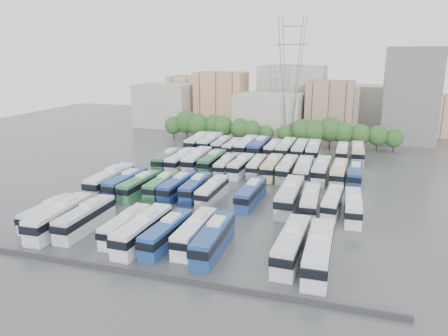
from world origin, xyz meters
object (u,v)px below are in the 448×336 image
(bus_r3_s12, at_px, (342,152))
(bus_r2_s7, at_px, (257,166))
(electricity_pylon, at_px, (291,74))
(bus_r2_s12, at_px, (339,173))
(bus_r1_s1, at_px, (126,183))
(bus_r0_s6, at_px, (167,233))
(bus_r0_s8, at_px, (213,238))
(bus_r1_s12, at_px, (332,202))
(bus_r3_s6, at_px, (259,147))
(bus_r2_s13, at_px, (355,174))
(bus_r0_s4, at_px, (126,225))
(bus_r2_s4, at_px, (212,161))
(bus_r1_s11, at_px, (310,201))
(bus_r2_s10, at_px, (304,171))
(bus_r2_s9, at_px, (287,168))
(bus_r3_s4, at_px, (233,147))
(bus_r3_s9, at_px, (300,150))
(apartment_tower, at_px, (410,95))
(bus_r3_s1, at_px, (198,142))
(bus_r0_s11, at_px, (292,244))
(bus_r3_s8, at_px, (286,149))
(bus_r0_s1, at_px, (60,217))
(bus_r1_s10, at_px, (290,196))
(bus_r3_s10, at_px, (313,151))
(bus_r1_s5, at_px, (196,187))
(bus_r0_s0, at_px, (49,212))
(bus_r2_s6, at_px, (241,166))
(bus_r1_s2, at_px, (140,185))
(bus_r0_s12, at_px, (319,252))
(bus_r1_s0, at_px, (110,180))
(bus_r2_s1, at_px, (168,159))
(bus_r1_s6, at_px, (212,191))
(bus_r3_s5, at_px, (246,146))
(bus_r1_s8, at_px, (251,194))
(bus_r0_s5, at_px, (143,230))
(bus_r0_s2, at_px, (85,218))
(bus_r1_s4, at_px, (178,186))
(bus_r2_s8, at_px, (272,167))
(bus_r3_s13, at_px, (358,153))
(bus_r0_s7, at_px, (195,232))
(bus_r1_s13, at_px, (353,206))
(bus_r2_s5, at_px, (225,165))
(bus_r2_s3, at_px, (197,160))

(bus_r3_s12, bearing_deg, bus_r2_s7, -132.62)
(electricity_pylon, bearing_deg, bus_r2_s7, -90.66)
(bus_r2_s12, bearing_deg, bus_r1_s1, -151.86)
(bus_r0_s6, relative_size, bus_r0_s8, 0.94)
(bus_r1_s12, height_order, bus_r3_s6, bus_r3_s6)
(bus_r0_s6, xyz_separation_m, bus_r2_s7, (3.14, 37.50, -0.09))
(electricity_pylon, relative_size, bus_r2_s13, 2.87)
(bus_r0_s4, xyz_separation_m, bus_r2_s4, (-0.02, 36.63, 0.20))
(bus_r1_s11, relative_size, bus_r2_s10, 0.90)
(bus_r2_s4, height_order, bus_r2_s9, bus_r2_s9)
(bus_r3_s4, xyz_separation_m, bus_r3_s9, (16.52, 0.48, 0.25))
(apartment_tower, xyz_separation_m, bus_r2_s4, (-42.22, -45.03, -11.12))
(electricity_pylon, height_order, bus_r2_s12, electricity_pylon)
(bus_r1_s1, bearing_deg, bus_r3_s1, 91.72)
(bus_r0_s11, bearing_deg, bus_r3_s8, 102.15)
(bus_r0_s1, bearing_deg, bus_r2_s4, 72.57)
(bus_r1_s10, distance_m, bus_r3_s6, 36.78)
(bus_r1_s11, height_order, bus_r3_s10, bus_r3_s10)
(bus_r1_s5, xyz_separation_m, bus_r3_s10, (16.55, 34.23, 0.28))
(bus_r3_s6, distance_m, bus_r3_s12, 19.65)
(bus_r0_s0, xyz_separation_m, bus_r3_s6, (20.06, 51.79, 0.43))
(bus_r2_s6, bearing_deg, bus_r3_s9, 62.81)
(bus_r0_s0, height_order, bus_r1_s2, bus_r1_s2)
(bus_r0_s12, distance_m, bus_r1_s0, 43.60)
(bus_r3_s1, bearing_deg, bus_r3_s9, -2.31)
(bus_r0_s1, xyz_separation_m, bus_r2_s1, (0.33, 36.15, -0.12))
(bus_r1_s6, xyz_separation_m, bus_r3_s5, (-3.21, 34.93, 0.35))
(bus_r1_s11, distance_m, bus_r2_s7, 23.55)
(bus_r3_s9, bearing_deg, bus_r2_s1, -146.52)
(bus_r1_s0, bearing_deg, bus_r1_s8, 1.46)
(bus_r2_s1, xyz_separation_m, bus_r3_s4, (9.76, 17.39, -0.16))
(bus_r2_s7, height_order, bus_r2_s12, bus_r2_s12)
(bus_r0_s5, relative_size, bus_r1_s1, 1.05)
(bus_r1_s6, distance_m, bus_r3_s8, 35.55)
(bus_r0_s11, relative_size, bus_r1_s8, 1.10)
(bus_r0_s2, xyz_separation_m, bus_r2_s1, (-3.13, 35.00, 0.02))
(bus_r1_s4, bearing_deg, bus_r1_s5, 12.58)
(bus_r2_s8, bearing_deg, bus_r3_s13, 47.52)
(bus_r1_s11, bearing_deg, bus_r0_s7, -130.63)
(bus_r1_s0, bearing_deg, bus_r0_s8, -35.28)
(bus_r0_s5, xyz_separation_m, bus_r0_s6, (3.32, 0.38, -0.17))
(bus_r1_s8, distance_m, bus_r3_s6, 34.95)
(bus_r0_s2, relative_size, bus_r2_s4, 1.00)
(bus_r3_s5, bearing_deg, bus_r3_s10, 1.49)
(bus_r0_s0, xyz_separation_m, bus_r3_s9, (29.90, 52.33, 0.30))
(bus_r3_s6, bearing_deg, electricity_pylon, 80.82)
(bus_r1_s13, xyz_separation_m, bus_r3_s8, (-16.63, 35.82, 0.31))
(apartment_tower, height_order, bus_r2_s8, apartment_tower)
(bus_r1_s5, distance_m, bus_r2_s5, 16.40)
(bus_r1_s4, xyz_separation_m, bus_r2_s3, (-3.36, 18.28, 0.24))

